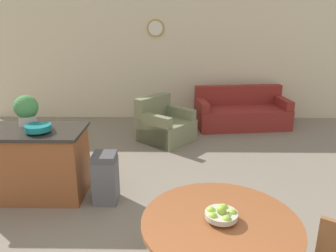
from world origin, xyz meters
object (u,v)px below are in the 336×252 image
Objects in this scene: teal_bowl at (38,128)px; dining_table at (220,239)px; kitchen_island at (32,163)px; trash_bin at (106,178)px; couch at (241,113)px; fruit_bowl at (221,214)px; potted_plant at (26,109)px; armchair at (164,126)px.

dining_table is at bearing -37.82° from teal_bowl.
teal_bowl is (0.18, -0.10, 0.50)m from kitchen_island.
trash_bin is 0.32× the size of couch.
trash_bin is (-1.19, 1.48, -0.46)m from fruit_bowl.
potted_plant is 4.38m from couch.
fruit_bowl is 0.39× the size of trash_bin.
dining_table is 3.15× the size of potted_plant.
trash_bin is (0.78, -0.04, -0.63)m from teal_bowl.
couch is (1.09, 4.57, -0.49)m from fruit_bowl.
couch is (3.06, 3.04, -0.67)m from teal_bowl.
fruit_bowl is at bearing -110.08° from couch.
dining_table is at bearing -51.21° from trash_bin.
trash_bin is 3.84m from couch.
fruit_bowl reaches higher than trash_bin.
teal_bowl reaches higher than kitchen_island.
fruit_bowl is 0.18× the size of kitchen_island.
fruit_bowl is 4.73m from couch.
dining_table is 2.91m from potted_plant.
trash_bin is at bearing -3.27° from teal_bowl.
kitchen_island is at bearing 142.79° from fruit_bowl.
dining_table is 3.97× the size of teal_bowl.
potted_plant reaches higher than fruit_bowl.
potted_plant reaches higher than couch.
fruit_bowl is at bearing -132.23° from armchair.
teal_bowl is at bearing -141.80° from couch.
potted_plant is at bearing 108.72° from kitchen_island.
kitchen_island is 0.54m from teal_bowl.
kitchen_island is 4.45× the size of teal_bowl.
dining_table is at bearing -39.32° from potted_plant.
couch is (3.24, 2.94, -0.16)m from kitchen_island.
dining_table is at bearing -110.08° from couch.
couch reaches higher than trash_bin.
armchair is at bearing 56.06° from teal_bowl.
dining_table is 1.92m from trash_bin.
trash_bin is at bearing -133.13° from couch.
trash_bin is (1.02, -0.33, -0.78)m from potted_plant.
dining_table is 4.90× the size of fruit_bowl.
teal_bowl is 0.26× the size of armchair.
kitchen_island is at bearing -71.28° from potted_plant.
fruit_bowl is at bearing -37.83° from teal_bowl.
armchair is (1.45, 2.15, -0.67)m from teal_bowl.
kitchen_island is (-2.15, 1.63, -0.33)m from fruit_bowl.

